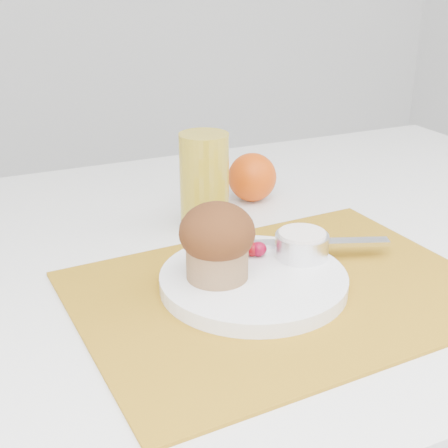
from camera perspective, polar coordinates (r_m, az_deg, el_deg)
name	(u,v)px	position (r m, az deg, el deg)	size (l,w,h in m)	color
placemat	(281,292)	(0.70, 5.23, -6.17)	(0.45, 0.33, 0.00)	#A77417
plate	(253,280)	(0.70, 2.70, -5.18)	(0.21, 0.21, 0.02)	white
ramekin	(302,245)	(0.74, 7.11, -1.95)	(0.06, 0.06, 0.03)	silver
cream	(302,235)	(0.73, 7.17, -0.97)	(0.06, 0.06, 0.01)	white
raspberry_near	(253,249)	(0.73, 2.63, -2.32)	(0.02, 0.02, 0.02)	#600207
raspberry_far	(259,249)	(0.73, 3.18, -2.30)	(0.02, 0.02, 0.02)	#620218
butter_knife	(300,243)	(0.77, 7.01, -1.77)	(0.22, 0.02, 0.01)	silver
orange	(252,177)	(0.95, 2.59, 4.29)	(0.07, 0.07, 0.07)	#DE4B07
juice_glass	(204,182)	(0.84, -1.81, 3.87)	(0.07, 0.07, 0.13)	gold
muffin	(217,241)	(0.67, -0.63, -1.52)	(0.08, 0.08, 0.09)	#9A724A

